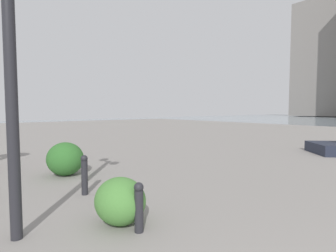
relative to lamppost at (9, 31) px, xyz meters
name	(u,v)px	position (x,y,z in m)	size (l,w,h in m)	color
building_annex	(330,59)	(20.64, -69.03, 10.80)	(13.02, 12.38, 28.79)	gray
lamppost	(9,31)	(0.00, 0.00, 0.00)	(0.98, 0.28, 3.82)	#232328
bollard_near	(139,206)	(-0.82, -1.29, -2.21)	(0.13, 0.13, 0.67)	#232328
bollard_mid	(84,174)	(1.12, -1.33, -2.17)	(0.13, 0.13, 0.76)	#232328
shrub_low	(65,159)	(2.86, -1.55, -2.16)	(0.96, 0.86, 0.81)	#2D6628
shrub_round	(120,201)	(-0.44, -1.23, -2.23)	(0.78, 0.70, 0.66)	#477F38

